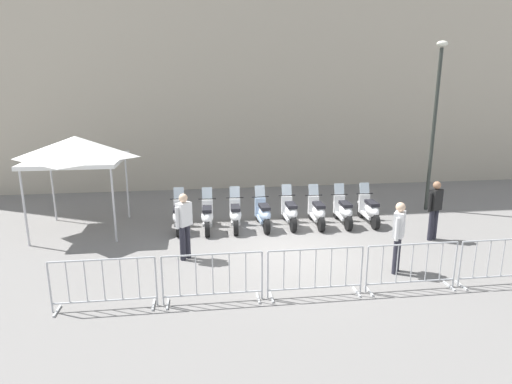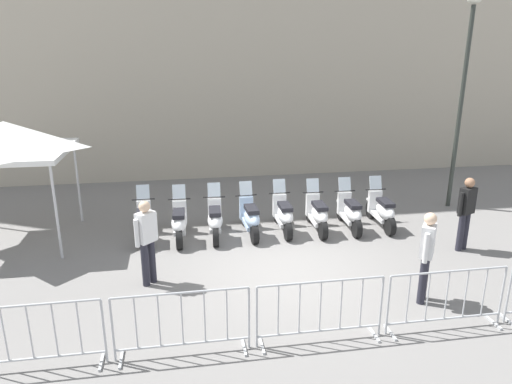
% 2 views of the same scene
% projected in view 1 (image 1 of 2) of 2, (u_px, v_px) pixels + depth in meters
% --- Properties ---
extents(ground_plane, '(120.00, 120.00, 0.00)m').
position_uv_depth(ground_plane, '(290.00, 251.00, 11.36)').
color(ground_plane, slate).
extents(building_facade, '(28.01, 2.52, 15.49)m').
position_uv_depth(building_facade, '(251.00, 4.00, 17.94)').
color(building_facade, '#B2A893').
rests_on(building_facade, ground).
extents(motorcycle_0, '(0.56, 1.72, 1.24)m').
position_uv_depth(motorcycle_0, '(179.00, 216.00, 12.91)').
color(motorcycle_0, black).
rests_on(motorcycle_0, ground).
extents(motorcycle_1, '(0.56, 1.72, 1.24)m').
position_uv_depth(motorcycle_1, '(207.00, 217.00, 12.89)').
color(motorcycle_1, black).
rests_on(motorcycle_1, ground).
extents(motorcycle_2, '(0.56, 1.73, 1.24)m').
position_uv_depth(motorcycle_2, '(235.00, 215.00, 13.03)').
color(motorcycle_2, black).
rests_on(motorcycle_2, ground).
extents(motorcycle_3, '(0.56, 1.72, 1.24)m').
position_uv_depth(motorcycle_3, '(263.00, 214.00, 13.15)').
color(motorcycle_3, black).
rests_on(motorcycle_3, ground).
extents(motorcycle_4, '(0.56, 1.72, 1.24)m').
position_uv_depth(motorcycle_4, '(290.00, 212.00, 13.32)').
color(motorcycle_4, black).
rests_on(motorcycle_4, ground).
extents(motorcycle_5, '(0.56, 1.72, 1.24)m').
position_uv_depth(motorcycle_5, '(317.00, 212.00, 13.34)').
color(motorcycle_5, black).
rests_on(motorcycle_5, ground).
extents(motorcycle_6, '(0.56, 1.72, 1.24)m').
position_uv_depth(motorcycle_6, '(343.00, 211.00, 13.44)').
color(motorcycle_6, black).
rests_on(motorcycle_6, ground).
extents(motorcycle_7, '(0.56, 1.72, 1.24)m').
position_uv_depth(motorcycle_7, '(369.00, 210.00, 13.55)').
color(motorcycle_7, black).
rests_on(motorcycle_7, ground).
extents(barrier_segment_0, '(2.05, 0.45, 1.07)m').
position_uv_depth(barrier_segment_0, '(104.00, 285.00, 8.28)').
color(barrier_segment_0, '#B2B5B7').
rests_on(barrier_segment_0, ground).
extents(barrier_segment_1, '(2.05, 0.45, 1.07)m').
position_uv_depth(barrier_segment_1, '(213.00, 278.00, 8.55)').
color(barrier_segment_1, '#B2B5B7').
rests_on(barrier_segment_1, ground).
extents(barrier_segment_2, '(2.05, 0.45, 1.07)m').
position_uv_depth(barrier_segment_2, '(315.00, 273.00, 8.82)').
color(barrier_segment_2, '#B2B5B7').
rests_on(barrier_segment_2, ground).
extents(barrier_segment_3, '(2.05, 0.45, 1.07)m').
position_uv_depth(barrier_segment_3, '(412.00, 267.00, 9.09)').
color(barrier_segment_3, '#B2B5B7').
rests_on(barrier_segment_3, ground).
extents(barrier_segment_4, '(2.05, 0.45, 1.07)m').
position_uv_depth(barrier_segment_4, '(502.00, 262.00, 9.36)').
color(barrier_segment_4, '#B2B5B7').
rests_on(barrier_segment_4, ground).
extents(street_lamp, '(0.36, 0.36, 5.80)m').
position_uv_depth(street_lamp, '(435.00, 111.00, 14.44)').
color(street_lamp, '#2D332D').
rests_on(street_lamp, ground).
extents(officer_near_row_end, '(0.42, 0.41, 1.73)m').
position_uv_depth(officer_near_row_end, '(184.00, 222.00, 10.63)').
color(officer_near_row_end, '#23232D').
rests_on(officer_near_row_end, ground).
extents(officer_mid_plaza, '(0.51, 0.34, 1.73)m').
position_uv_depth(officer_mid_plaza, '(435.00, 207.00, 12.01)').
color(officer_mid_plaza, '#23232D').
rests_on(officer_mid_plaza, ground).
extents(officer_by_barriers, '(0.39, 0.46, 1.73)m').
position_uv_depth(officer_by_barriers, '(398.00, 233.00, 9.84)').
color(officer_by_barriers, '#23232D').
rests_on(officer_by_barriers, ground).
extents(canopy_tent, '(2.62, 2.62, 2.91)m').
position_uv_depth(canopy_tent, '(76.00, 149.00, 12.45)').
color(canopy_tent, silver).
rests_on(canopy_tent, ground).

